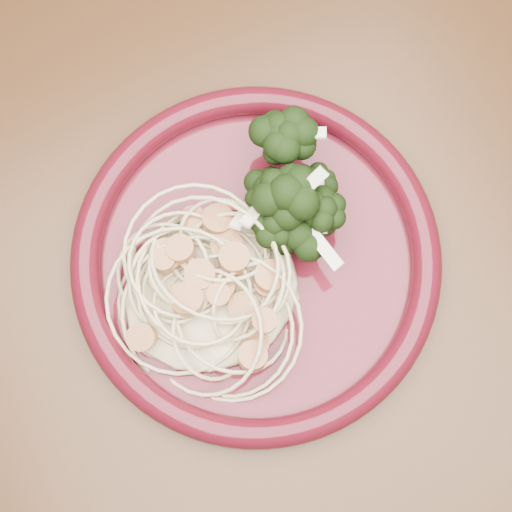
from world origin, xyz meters
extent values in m
plane|color=#51321B|center=(0.00, 0.00, 0.00)|extent=(3.50, 3.50, 0.00)
cube|color=#472814|center=(0.00, 0.00, 0.73)|extent=(1.20, 0.80, 0.04)
cylinder|color=#50101A|center=(-0.12, 0.04, 0.75)|extent=(0.36, 0.36, 0.01)
torus|color=#500A16|center=(-0.12, 0.04, 0.76)|extent=(0.37, 0.37, 0.02)
ellipsoid|color=beige|center=(-0.16, 0.03, 0.77)|extent=(0.17, 0.16, 0.03)
ellipsoid|color=black|center=(-0.06, 0.05, 0.78)|extent=(0.13, 0.18, 0.06)
camera|label=1|loc=(-0.18, -0.09, 1.34)|focal=50.00mm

